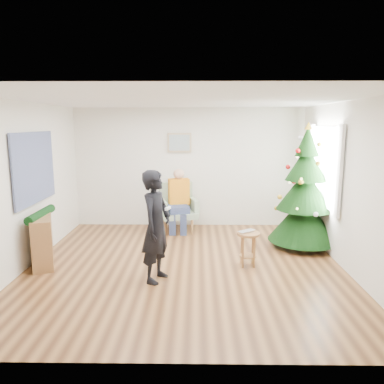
{
  "coord_description": "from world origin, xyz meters",
  "views": [
    {
      "loc": [
        0.19,
        -5.71,
        2.25
      ],
      "look_at": [
        0.1,
        0.6,
        1.1
      ],
      "focal_mm": 35.0,
      "sensor_mm": 36.0,
      "label": 1
    }
  ],
  "objects_px": {
    "christmas_tree": "(305,192)",
    "armchair": "(178,213)",
    "standing_man": "(156,226)",
    "console": "(42,239)",
    "stool": "(248,249)"
  },
  "relations": [
    {
      "from": "christmas_tree",
      "to": "armchair",
      "type": "distance_m",
      "value": 2.68
    },
    {
      "from": "standing_man",
      "to": "console",
      "type": "distance_m",
      "value": 2.08
    },
    {
      "from": "stool",
      "to": "console",
      "type": "distance_m",
      "value": 3.34
    },
    {
      "from": "christmas_tree",
      "to": "armchair",
      "type": "xyz_separation_m",
      "value": [
        -2.37,
        1.06,
        -0.66
      ]
    },
    {
      "from": "armchair",
      "to": "console",
      "type": "bearing_deg",
      "value": -151.18
    },
    {
      "from": "armchair",
      "to": "standing_man",
      "type": "distance_m",
      "value": 2.66
    },
    {
      "from": "stool",
      "to": "standing_man",
      "type": "distance_m",
      "value": 1.6
    },
    {
      "from": "stool",
      "to": "christmas_tree",
      "type": "bearing_deg",
      "value": 40.52
    },
    {
      "from": "stool",
      "to": "standing_man",
      "type": "relative_size",
      "value": 0.34
    },
    {
      "from": "christmas_tree",
      "to": "armchair",
      "type": "bearing_deg",
      "value": 155.95
    },
    {
      "from": "christmas_tree",
      "to": "armchair",
      "type": "height_order",
      "value": "christmas_tree"
    },
    {
      "from": "stool",
      "to": "armchair",
      "type": "xyz_separation_m",
      "value": [
        -1.22,
        2.04,
        0.09
      ]
    },
    {
      "from": "armchair",
      "to": "standing_man",
      "type": "xyz_separation_m",
      "value": [
        -0.18,
        -2.61,
        0.44
      ]
    },
    {
      "from": "armchair",
      "to": "standing_man",
      "type": "height_order",
      "value": "standing_man"
    },
    {
      "from": "christmas_tree",
      "to": "stool",
      "type": "distance_m",
      "value": 1.68
    }
  ]
}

